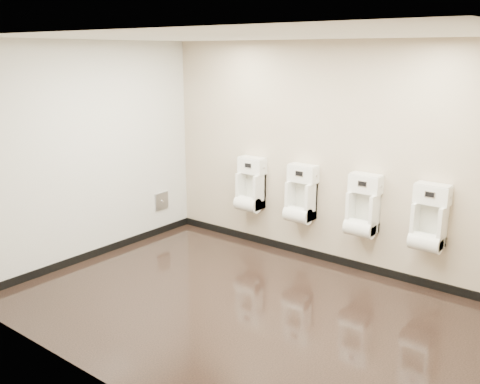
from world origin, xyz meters
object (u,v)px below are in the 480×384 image
object	(u,v)px
access_panel	(162,201)
urinal_0	(250,188)
urinal_3	(429,223)
urinal_1	(301,198)
urinal_2	(363,210)

from	to	relation	value
access_panel	urinal_0	bearing A→B (deg)	17.39
access_panel	urinal_3	xyz separation A→B (m)	(3.82, 0.42, 0.32)
urinal_0	urinal_1	distance (m)	0.82
urinal_1	urinal_2	world-z (taller)	same
access_panel	urinal_2	bearing A→B (deg)	7.90
urinal_2	access_panel	bearing A→B (deg)	-172.10
urinal_1	urinal_2	distance (m)	0.87
access_panel	urinal_2	size ratio (longest dim) A/B	0.34
urinal_2	urinal_3	bearing A→B (deg)	0.00
urinal_0	urinal_2	xyz separation A→B (m)	(1.68, 0.00, 0.00)
access_panel	urinal_3	distance (m)	3.85
access_panel	urinal_0	distance (m)	1.44
urinal_0	urinal_3	world-z (taller)	same
urinal_0	urinal_2	distance (m)	1.68
urinal_0	urinal_2	bearing A→B (deg)	0.00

